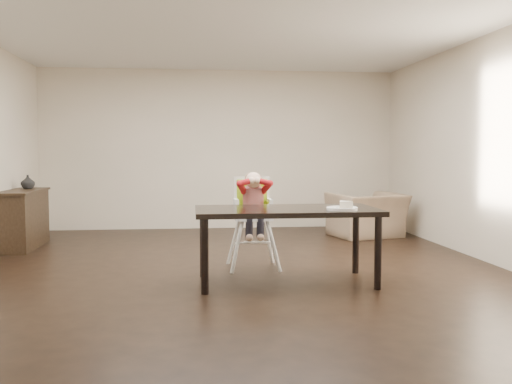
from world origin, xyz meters
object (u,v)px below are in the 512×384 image
at_px(dining_table, 286,216).
at_px(sideboard, 23,219).
at_px(high_chair, 253,200).
at_px(armchair, 367,208).

distance_m(dining_table, sideboard, 4.08).
height_order(dining_table, sideboard, sideboard).
distance_m(high_chair, sideboard, 3.44).
bearing_deg(armchair, sideboard, -8.19).
bearing_deg(dining_table, high_chair, 107.36).
distance_m(armchair, sideboard, 5.00).
distance_m(dining_table, armchair, 3.43).
height_order(high_chair, sideboard, high_chair).
height_order(armchair, sideboard, armchair).
bearing_deg(dining_table, sideboard, 142.58).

